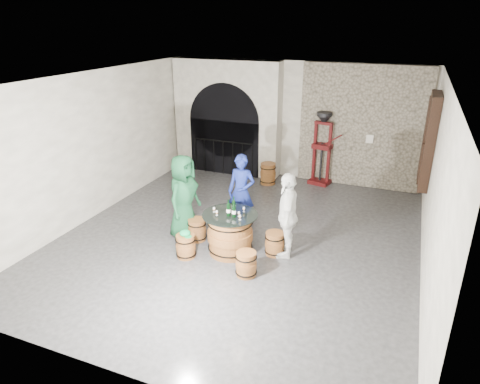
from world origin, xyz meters
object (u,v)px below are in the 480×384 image
at_px(barrel_stool_left, 197,230).
at_px(barrel_stool_far, 239,222).
at_px(person_blue, 241,192).
at_px(wine_bottle_left, 228,209).
at_px(person_white, 287,215).
at_px(corking_press, 322,143).
at_px(barrel_stool_near_left, 186,246).
at_px(wine_bottle_right, 234,206).
at_px(wine_bottle_center, 234,210).
at_px(barrel_stool_near_right, 246,264).
at_px(side_barrel, 268,174).
at_px(person_green, 184,197).
at_px(barrel_table, 230,234).
at_px(barrel_stool_right, 275,244).

relative_size(barrel_stool_left, barrel_stool_far, 1.00).
distance_m(person_blue, wine_bottle_left, 1.22).
bearing_deg(person_white, corking_press, 170.93).
distance_m(barrel_stool_left, barrel_stool_far, 0.91).
distance_m(barrel_stool_near_left, wine_bottle_right, 1.19).
relative_size(barrel_stool_far, wine_bottle_center, 1.41).
relative_size(barrel_stool_near_right, barrel_stool_near_left, 1.00).
bearing_deg(barrel_stool_near_right, barrel_stool_near_left, 172.73).
xyz_separation_m(barrel_stool_far, side_barrel, (-0.34, 2.96, 0.06)).
relative_size(barrel_stool_near_left, person_blue, 0.28).
height_order(barrel_stool_left, barrel_stool_far, same).
height_order(person_white, wine_bottle_left, person_white).
height_order(person_green, person_blue, person_green).
xyz_separation_m(person_green, corking_press, (1.96, 4.05, 0.27)).
distance_m(barrel_stool_near_left, person_green, 1.09).
xyz_separation_m(barrel_table, wine_bottle_center, (0.11, -0.07, 0.54)).
height_order(barrel_stool_left, barrel_stool_right, same).
height_order(barrel_stool_near_right, wine_bottle_right, wine_bottle_right).
distance_m(wine_bottle_right, side_barrel, 3.78).
bearing_deg(side_barrel, person_white, -66.32).
relative_size(wine_bottle_right, side_barrel, 0.56).
xyz_separation_m(barrel_stool_far, corking_press, (0.98, 3.50, 0.92)).
height_order(person_white, wine_bottle_right, person_white).
bearing_deg(wine_bottle_right, barrel_table, -102.87).
xyz_separation_m(barrel_stool_left, barrel_stool_near_right, (1.40, -0.85, 0.00)).
relative_size(barrel_stool_near_left, wine_bottle_left, 1.41).
bearing_deg(wine_bottle_right, barrel_stool_left, 173.73).
relative_size(barrel_stool_far, wine_bottle_right, 1.41).
relative_size(barrel_stool_near_left, person_white, 0.27).
height_order(barrel_stool_near_left, person_green, person_green).
bearing_deg(person_green, side_barrel, -4.63).
relative_size(side_barrel, corking_press, 0.29).
height_order(barrel_table, side_barrel, barrel_table).
height_order(barrel_table, barrel_stool_left, barrel_table).
distance_m(barrel_stool_far, wine_bottle_right, 1.03).
distance_m(barrel_stool_far, corking_press, 3.75).
height_order(person_blue, wine_bottle_left, person_blue).
bearing_deg(side_barrel, barrel_stool_near_right, -76.37).
bearing_deg(barrel_stool_near_left, wine_bottle_left, 30.00).
bearing_deg(barrel_stool_left, barrel_table, -14.59).
bearing_deg(barrel_stool_right, wine_bottle_left, -159.10).
xyz_separation_m(person_blue, side_barrel, (-0.28, 2.67, -0.52)).
distance_m(barrel_stool_left, wine_bottle_left, 1.13).
bearing_deg(wine_bottle_center, corking_press, 80.93).
distance_m(barrel_stool_near_right, wine_bottle_left, 1.08).
xyz_separation_m(barrel_stool_left, wine_bottle_right, (0.86, -0.09, 0.72)).
xyz_separation_m(barrel_stool_near_left, corking_press, (1.53, 4.81, 0.92)).
distance_m(barrel_stool_left, person_blue, 1.25).
bearing_deg(barrel_stool_left, barrel_stool_near_right, -31.22).
bearing_deg(barrel_stool_far, barrel_stool_right, -30.82).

